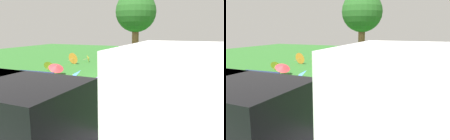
{
  "view_description": "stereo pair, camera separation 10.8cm",
  "coord_description": "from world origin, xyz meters",
  "views": [
    {
      "loc": [
        -3.85,
        10.81,
        2.51
      ],
      "look_at": [
        0.12,
        1.29,
        0.6
      ],
      "focal_mm": 35.88,
      "sensor_mm": 36.0,
      "label": 1
    },
    {
      "loc": [
        -3.95,
        10.77,
        2.51
      ],
      "look_at": [
        0.12,
        1.29,
        0.6
      ],
      "focal_mm": 35.88,
      "sensor_mm": 36.0,
      "label": 2
    }
  ],
  "objects": [
    {
      "name": "park_bench",
      "position": [
        2.13,
        4.0,
        0.47
      ],
      "size": [
        1.62,
        0.56,
        0.9
      ],
      "color": "navy",
      "rests_on": "ground"
    },
    {
      "name": "ground",
      "position": [
        0.0,
        0.0,
        0.0
      ],
      "size": [
        40.0,
        40.0,
        0.0
      ],
      "primitive_type": "plane",
      "color": "#2D6B28"
    },
    {
      "name": "parasol_red_0",
      "position": [
        -3.22,
        0.48,
        0.35
      ],
      "size": [
        0.79,
        0.76,
        0.7
      ],
      "color": "tan",
      "rests_on": "ground"
    },
    {
      "name": "parasol_orange_2",
      "position": [
        4.86,
        -2.89,
        0.42
      ],
      "size": [
        0.86,
        0.83,
        0.84
      ],
      "color": "tan",
      "rests_on": "ground"
    },
    {
      "name": "parasol_red_2",
      "position": [
        3.56,
        0.93,
        0.45
      ],
      "size": [
        1.09,
        1.09,
        0.73
      ],
      "color": "tan",
      "rests_on": "ground"
    },
    {
      "name": "parasol_purple_0",
      "position": [
        -0.36,
        3.27,
        0.46
      ],
      "size": [
        1.05,
        1.06,
        0.76
      ],
      "color": "tan",
      "rests_on": "ground"
    },
    {
      "name": "parasol_pink_0",
      "position": [
        -0.06,
        4.51,
        0.38
      ],
      "size": [
        0.75,
        0.8,
        0.71
      ],
      "color": "tan",
      "rests_on": "ground"
    },
    {
      "name": "parasol_yellow_1",
      "position": [
        4.88,
        -0.13,
        0.3
      ],
      "size": [
        0.7,
        0.64,
        0.6
      ],
      "color": "tan",
      "rests_on": "ground"
    },
    {
      "name": "parasol_yellow_0",
      "position": [
        4.31,
        -4.09,
        0.29
      ],
      "size": [
        0.59,
        0.62,
        0.58
      ],
      "color": "tan",
      "rests_on": "ground"
    },
    {
      "name": "parasol_blue_0",
      "position": [
        1.58,
        2.29,
        0.41
      ],
      "size": [
        0.87,
        0.95,
        0.75
      ],
      "color": "tan",
      "rests_on": "ground"
    },
    {
      "name": "shade_tree",
      "position": [
        -0.52,
        -0.26,
        3.28
      ],
      "size": [
        2.04,
        2.04,
        4.37
      ],
      "color": "brown",
      "rests_on": "ground"
    },
    {
      "name": "parasol_purple_2",
      "position": [
        -2.28,
        -0.28,
        0.37
      ],
      "size": [
        0.84,
        0.85,
        0.61
      ],
      "color": "tan",
      "rests_on": "ground"
    }
  ]
}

